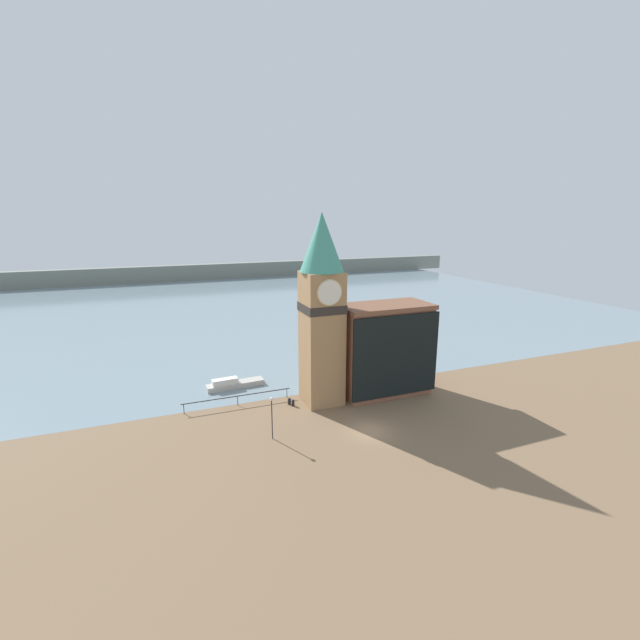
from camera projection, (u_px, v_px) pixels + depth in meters
ground_plane at (369, 431)px, 41.01m from camera, size 160.00×160.00×0.00m
water at (233, 301)px, 104.93m from camera, size 160.00×120.00×0.00m
far_shoreline at (210, 272)px, 140.49m from camera, size 180.00×3.00×5.00m
pier_railing at (237, 397)px, 46.48m from camera, size 11.85×0.08×1.09m
clock_tower at (322, 305)px, 45.17m from camera, size 4.60×4.60×20.55m
pier_building at (385, 349)px, 48.98m from camera, size 10.52×5.52×10.49m
boat_near at (233, 384)px, 51.43m from camera, size 6.95×2.02×1.26m
mooring_bollard_near at (289, 401)px, 46.83m from camera, size 0.35×0.35×0.73m
mooring_bollard_far at (293, 402)px, 46.46m from camera, size 0.34×0.34×0.72m
lamp_post at (272, 410)px, 38.97m from camera, size 0.32×0.32×4.12m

